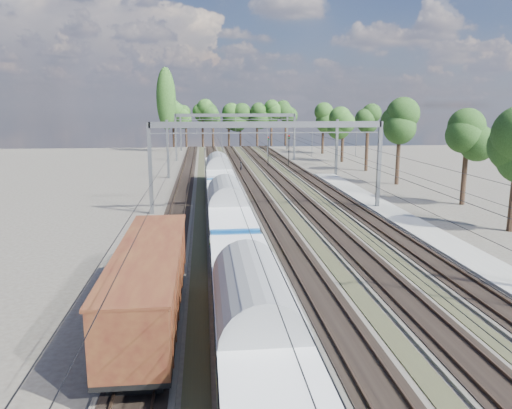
{
  "coord_description": "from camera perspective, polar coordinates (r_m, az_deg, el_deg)",
  "views": [
    {
      "loc": [
        -6.31,
        -19.07,
        10.56
      ],
      "look_at": [
        -2.23,
        19.63,
        2.8
      ],
      "focal_mm": 35.0,
      "sensor_mm": 36.0,
      "label": 1
    }
  ],
  "objects": [
    {
      "name": "emu_train",
      "position": [
        39.91,
        -3.3,
        -0.15
      ],
      "size": [
        3.1,
        65.52,
        4.53
      ],
      "color": "black",
      "rests_on": "ground"
    },
    {
      "name": "signal_near",
      "position": [
        86.42,
        1.4,
        6.49
      ],
      "size": [
        0.38,
        0.35,
        5.3
      ],
      "rotation": [
        0.0,
        0.0,
        0.38
      ],
      "color": "black",
      "rests_on": "ground"
    },
    {
      "name": "signal_far",
      "position": [
        86.4,
        3.78,
        6.59
      ],
      "size": [
        0.35,
        0.32,
        5.6
      ],
      "rotation": [
        0.0,
        0.0,
        0.05
      ],
      "color": "black",
      "rests_on": "ground"
    },
    {
      "name": "worker",
      "position": [
        81.05,
        -1.71,
        4.36
      ],
      "size": [
        0.42,
        0.61,
        1.63
      ],
      "primitive_type": "imported",
      "rotation": [
        0.0,
        0.0,
        1.51
      ],
      "color": "black",
      "rests_on": "ground"
    },
    {
      "name": "platform",
      "position": [
        44.39,
        18.56,
        -2.89
      ],
      "size": [
        3.0,
        70.0,
        0.3
      ],
      "primitive_type": "cube",
      "color": "gray",
      "rests_on": "ground"
    },
    {
      "name": "track_bed",
      "position": [
        65.23,
        -0.39,
        2.05
      ],
      "size": [
        21.0,
        130.0,
        0.34
      ],
      "color": "#47423A",
      "rests_on": "ground"
    },
    {
      "name": "freight_boxcar",
      "position": [
        24.82,
        -12.02,
        -8.45
      ],
      "size": [
        3.01,
        14.53,
        3.75
      ],
      "color": "black",
      "rests_on": "ground"
    },
    {
      "name": "tree_belt",
      "position": [
        108.87,
        1.09,
        9.97
      ],
      "size": [
        39.46,
        100.77,
        11.75
      ],
      "color": "black",
      "rests_on": "ground"
    },
    {
      "name": "catenary",
      "position": [
        72.19,
        -0.74,
        7.97
      ],
      "size": [
        25.65,
        130.0,
        9.0
      ],
      "color": "slate",
      "rests_on": "ground"
    },
    {
      "name": "poplar",
      "position": [
        117.37,
        -10.24,
        11.75
      ],
      "size": [
        4.4,
        4.4,
        19.04
      ],
      "color": "black",
      "rests_on": "ground"
    },
    {
      "name": "ground",
      "position": [
        22.69,
        11.34,
        -16.69
      ],
      "size": [
        220.0,
        220.0,
        0.0
      ],
      "primitive_type": "plane",
      "color": "#47423A",
      "rests_on": "ground"
    }
  ]
}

